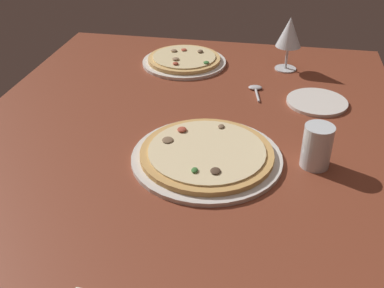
{
  "coord_description": "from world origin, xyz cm",
  "views": [
    {
      "loc": [
        -87.98,
        -19.82,
        62.56
      ],
      "look_at": [
        -1.05,
        -3.56,
        7.0
      ],
      "focal_mm": 43.48,
      "sensor_mm": 36.0,
      "label": 1
    }
  ],
  "objects_px": {
    "spoon": "(256,89)",
    "water_glass": "(317,148)",
    "pizza_main": "(207,155)",
    "side_plate": "(317,102)",
    "wine_glass_far": "(289,33)",
    "pizza_side": "(184,60)"
  },
  "relations": [
    {
      "from": "spoon",
      "to": "wine_glass_far",
      "type": "bearing_deg",
      "value": -24.84
    },
    {
      "from": "side_plate",
      "to": "pizza_main",
      "type": "bearing_deg",
      "value": 142.04
    },
    {
      "from": "pizza_main",
      "to": "spoon",
      "type": "bearing_deg",
      "value": -12.56
    },
    {
      "from": "wine_glass_far",
      "to": "spoon",
      "type": "distance_m",
      "value": 0.23
    },
    {
      "from": "pizza_side",
      "to": "wine_glass_far",
      "type": "xyz_separation_m",
      "value": [
        0.01,
        -0.33,
        0.11
      ]
    },
    {
      "from": "pizza_main",
      "to": "spoon",
      "type": "xyz_separation_m",
      "value": [
        0.38,
        -0.08,
        -0.01
      ]
    },
    {
      "from": "water_glass",
      "to": "side_plate",
      "type": "xyz_separation_m",
      "value": [
        0.31,
        -0.02,
        -0.04
      ]
    },
    {
      "from": "spoon",
      "to": "water_glass",
      "type": "bearing_deg",
      "value": -156.69
    },
    {
      "from": "pizza_side",
      "to": "spoon",
      "type": "bearing_deg",
      "value": -123.59
    },
    {
      "from": "pizza_main",
      "to": "wine_glass_far",
      "type": "bearing_deg",
      "value": -16.67
    },
    {
      "from": "pizza_side",
      "to": "spoon",
      "type": "relative_size",
      "value": 2.59
    },
    {
      "from": "pizza_main",
      "to": "wine_glass_far",
      "type": "xyz_separation_m",
      "value": [
        0.55,
        -0.17,
        0.11
      ]
    },
    {
      "from": "pizza_side",
      "to": "side_plate",
      "type": "distance_m",
      "value": 0.47
    },
    {
      "from": "pizza_side",
      "to": "water_glass",
      "type": "distance_m",
      "value": 0.65
    },
    {
      "from": "water_glass",
      "to": "side_plate",
      "type": "bearing_deg",
      "value": -3.4
    },
    {
      "from": "pizza_main",
      "to": "pizza_side",
      "type": "relative_size",
      "value": 1.25
    },
    {
      "from": "side_plate",
      "to": "water_glass",
      "type": "bearing_deg",
      "value": 176.6
    },
    {
      "from": "pizza_main",
      "to": "side_plate",
      "type": "xyz_separation_m",
      "value": [
        0.33,
        -0.26,
        -0.01
      ]
    },
    {
      "from": "pizza_main",
      "to": "water_glass",
      "type": "height_order",
      "value": "water_glass"
    },
    {
      "from": "water_glass",
      "to": "spoon",
      "type": "relative_size",
      "value": 0.93
    },
    {
      "from": "water_glass",
      "to": "pizza_side",
      "type": "bearing_deg",
      "value": 37.51
    },
    {
      "from": "wine_glass_far",
      "to": "pizza_main",
      "type": "bearing_deg",
      "value": 163.33
    }
  ]
}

